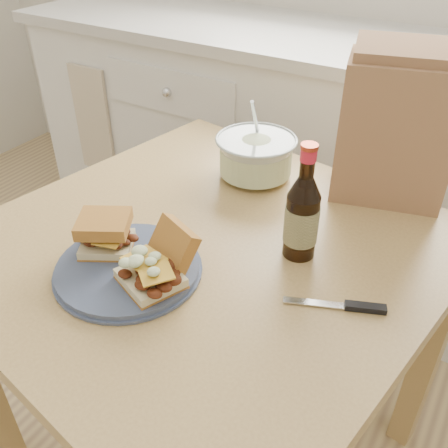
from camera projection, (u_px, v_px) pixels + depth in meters
The scene contains 9 objects.
cabinet_run at pixel (324, 161), 1.93m from camera, with size 2.50×0.64×0.94m.
dining_table at pixel (207, 281), 1.10m from camera, with size 1.04×1.04×0.75m.
plate at pixel (128, 268), 0.95m from camera, with size 0.27×0.27×0.02m, color #424D6A.
sandwich_left at pixel (105, 233), 0.97m from camera, with size 0.13×0.13×0.07m.
sandwich_right at pixel (158, 263), 0.91m from camera, with size 0.14×0.18×0.09m.
coleslaw_bowl at pixel (256, 158), 1.24m from camera, with size 0.20×0.20×0.20m.
beer_bottle at pixel (302, 216), 0.96m from camera, with size 0.07×0.07×0.24m.
knife at pixel (352, 306), 0.87m from camera, with size 0.17×0.08×0.01m.
paper_bag at pixel (395, 131), 1.11m from camera, with size 0.24×0.16×0.32m, color #A77850.
Camera 1 is at (0.57, 0.03, 1.38)m, focal length 40.00 mm.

